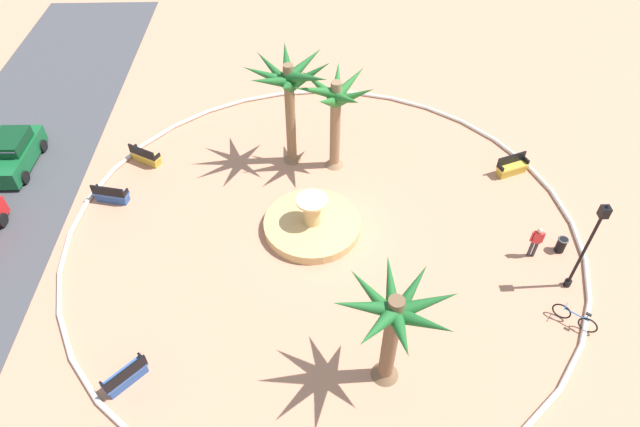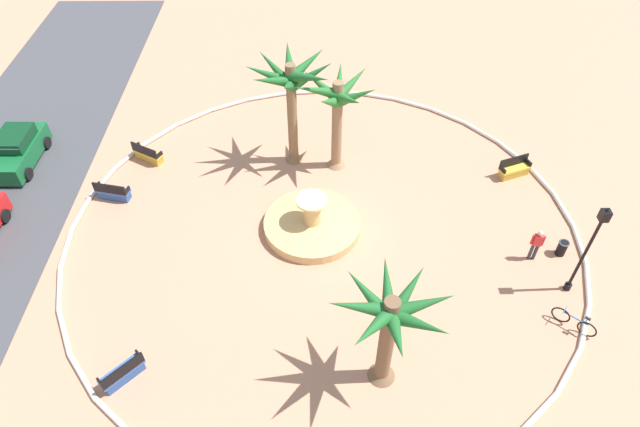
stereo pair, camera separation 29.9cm
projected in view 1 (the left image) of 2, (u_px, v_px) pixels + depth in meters
name	position (u px, v px, depth m)	size (l,w,h in m)	color
ground_plane	(323.00, 230.00, 24.17)	(80.00, 80.00, 0.00)	tan
plaza_curb	(323.00, 228.00, 24.10)	(22.51, 22.51, 0.20)	silver
fountain	(312.00, 224.00, 24.04)	(4.30, 4.30, 1.78)	tan
palm_tree_near_fountain	(394.00, 319.00, 16.77)	(3.89, 4.02, 4.66)	brown
palm_tree_by_curb	(289.00, 86.00, 24.66)	(4.28, 4.16, 5.63)	brown
palm_tree_mid_plaza	(336.00, 104.00, 24.82)	(3.80, 3.87, 5.00)	#8E6B4C
bench_east	(126.00, 377.00, 18.74)	(1.48, 1.49, 1.00)	#335BA8
bench_west	(112.00, 195.00, 25.26)	(0.84, 1.67, 1.00)	#335BA8
bench_north	(146.00, 157.00, 27.28)	(1.23, 1.64, 1.00)	gold
bench_southeast	(512.00, 168.00, 26.69)	(1.04, 1.67, 1.00)	gold
lamppost	(589.00, 241.00, 20.11)	(0.32, 0.32, 4.55)	black
trash_bin	(561.00, 244.00, 23.03)	(0.46, 0.46, 0.73)	black
bicycle_red_frame	(575.00, 318.00, 20.41)	(1.16, 1.35, 0.94)	black
person_cyclist_helmet	(536.00, 241.00, 22.46)	(0.26, 0.52, 1.65)	#33333D
parked_car_second	(13.00, 154.00, 26.77)	(4.03, 1.98, 1.67)	#145B2D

